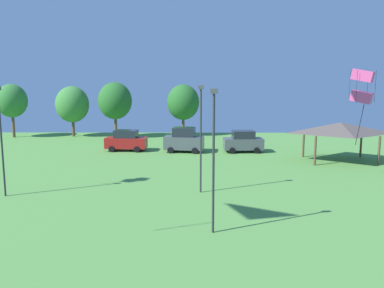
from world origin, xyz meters
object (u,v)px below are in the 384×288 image
(kite_flying_0, at_px, (362,86))
(light_post_0, at_px, (1,136))
(park_pavilion, at_px, (340,128))
(parked_car_leftmost, at_px, (126,141))
(parked_car_second_from_left, at_px, (184,140))
(treeline_tree_1, at_px, (72,104))
(treeline_tree_3, at_px, (183,102))
(light_post_1, at_px, (201,134))
(treeline_tree_2, at_px, (115,101))
(light_post_2, at_px, (213,154))
(parked_car_third_from_left, at_px, (243,141))
(treeline_tree_0, at_px, (12,101))

(kite_flying_0, bearing_deg, light_post_0, -167.58)
(park_pavilion, distance_m, light_post_0, 28.19)
(parked_car_leftmost, xyz_separation_m, parked_car_second_from_left, (6.15, -0.67, 0.16))
(treeline_tree_1, xyz_separation_m, treeline_tree_3, (14.61, 0.96, 0.23))
(light_post_1, xyz_separation_m, treeline_tree_3, (-1.98, 28.18, 0.52))
(light_post_1, distance_m, treeline_tree_3, 28.25)
(treeline_tree_2, xyz_separation_m, treeline_tree_3, (8.72, 2.15, -0.30))
(treeline_tree_1, relative_size, treeline_tree_3, 0.97)
(treeline_tree_2, distance_m, treeline_tree_3, 8.98)
(parked_car_second_from_left, distance_m, light_post_2, 22.85)
(treeline_tree_2, bearing_deg, parked_car_third_from_left, -34.91)
(treeline_tree_0, height_order, treeline_tree_3, treeline_tree_0)
(parked_car_third_from_left, xyz_separation_m, light_post_1, (-4.62, -15.34, 2.83))
(parked_car_third_from_left, bearing_deg, light_post_0, -139.81)
(park_pavilion, xyz_separation_m, light_post_2, (-12.45, -17.98, 0.85))
(parked_car_second_from_left, xyz_separation_m, light_post_2, (2.03, -22.60, 2.67))
(kite_flying_0, relative_size, treeline_tree_0, 0.84)
(light_post_1, xyz_separation_m, treeline_tree_2, (-10.70, 26.03, 0.82))
(kite_flying_0, xyz_separation_m, treeline_tree_0, (-36.35, 21.83, -2.21))
(treeline_tree_2, bearing_deg, light_post_0, -94.17)
(light_post_0, height_order, light_post_2, light_post_2)
(park_pavilion, height_order, treeline_tree_2, treeline_tree_2)
(light_post_2, height_order, treeline_tree_2, treeline_tree_2)
(parked_car_leftmost, xyz_separation_m, light_post_1, (7.67, -16.03, 2.85))
(parked_car_leftmost, xyz_separation_m, treeline_tree_2, (-3.03, 10.00, 3.67))
(light_post_0, xyz_separation_m, light_post_2, (13.18, -6.26, 0.00))
(treeline_tree_1, height_order, treeline_tree_2, treeline_tree_2)
(light_post_0, distance_m, treeline_tree_3, 31.06)
(park_pavilion, relative_size, treeline_tree_2, 1.01)
(parked_car_third_from_left, bearing_deg, park_pavilion, -32.04)
(parked_car_leftmost, relative_size, light_post_0, 0.63)
(light_post_2, bearing_deg, treeline_tree_3, 94.02)
(kite_flying_0, distance_m, treeline_tree_0, 42.46)
(parked_car_second_from_left, xyz_separation_m, light_post_1, (1.52, -15.36, 2.69))
(parked_car_leftmost, height_order, parked_car_third_from_left, parked_car_third_from_left)
(park_pavilion, height_order, light_post_1, light_post_1)
(light_post_2, height_order, treeline_tree_3, light_post_2)
(light_post_0, distance_m, treeline_tree_1, 28.47)
(light_post_1, bearing_deg, treeline_tree_3, 94.02)
(treeline_tree_2, bearing_deg, light_post_2, -71.38)
(treeline_tree_0, bearing_deg, treeline_tree_1, 6.77)
(kite_flying_0, bearing_deg, park_pavilion, 82.80)
(treeline_tree_0, xyz_separation_m, treeline_tree_3, (22.20, 1.86, -0.28))
(light_post_0, distance_m, light_post_1, 12.70)
(kite_flying_0, height_order, parked_car_leftmost, kite_flying_0)
(parked_car_leftmost, height_order, light_post_1, light_post_1)
(parked_car_third_from_left, distance_m, treeline_tree_2, 19.04)
(light_post_2, bearing_deg, treeline_tree_0, 126.34)
(park_pavilion, relative_size, light_post_1, 1.02)
(light_post_2, relative_size, treeline_tree_1, 1.06)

